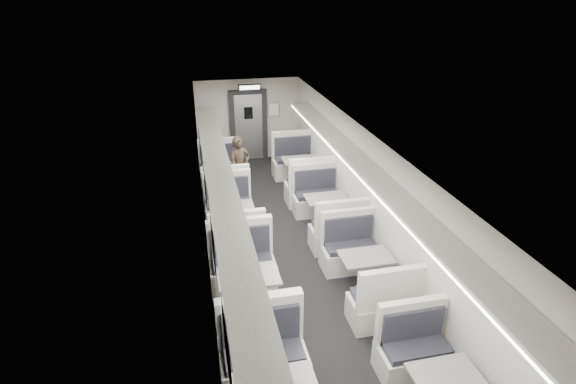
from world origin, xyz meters
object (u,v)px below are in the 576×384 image
booth_right_a (301,174)px  booth_left_b (233,223)px  booth_left_a (223,180)px  booth_right_b (326,213)px  passenger (240,167)px  booth_right_c (365,274)px  vestibule_door (249,126)px  booth_left_c (249,296)px  exit_sign (249,87)px

booth_right_a → booth_left_b: bearing=-132.6°
booth_left_a → booth_right_b: booth_left_a is taller
booth_right_a → passenger: size_ratio=1.51×
passenger → booth_left_a: bearing=144.9°
booth_right_b → booth_right_c: 2.27m
booth_left_a → vestibule_door: (1.00, 2.37, 0.65)m
vestibule_door → booth_right_a: bearing=-67.6°
booth_left_c → booth_right_a: size_ratio=0.99×
passenger → exit_sign: bearing=54.0°
booth_left_a → passenger: 0.58m
booth_right_a → booth_right_c: booth_right_a is taller
booth_left_c → passenger: passenger is taller
exit_sign → booth_left_a: bearing=-118.0°
booth_left_a → booth_left_b: size_ratio=1.02×
booth_right_a → booth_right_b: booth_right_a is taller
booth_left_b → exit_sign: size_ratio=3.44×
exit_sign → booth_left_b: bearing=-103.7°
booth_right_a → booth_right_b: bearing=-90.0°
booth_left_c → exit_sign: exit_sign is taller
booth_left_c → booth_right_c: size_ratio=1.10×
vestibule_door → booth_left_c: bearing=-98.0°
booth_right_a → exit_sign: size_ratio=3.72×
exit_sign → booth_right_b: bearing=-76.3°
booth_right_b → exit_sign: 4.64m
booth_right_b → vestibule_door: 4.76m
booth_left_a → booth_left_c: (0.00, -4.71, 0.02)m
booth_left_a → vestibule_door: bearing=67.1°
vestibule_door → exit_sign: (0.00, -0.49, 1.24)m
booth_left_b → exit_sign: bearing=76.3°
booth_right_c → vestibule_door: 6.98m
booth_left_b → passenger: bearing=78.7°
passenger → exit_sign: exit_sign is taller
booth_right_c → exit_sign: 6.74m
booth_left_a → vestibule_door: vestibule_door is taller
booth_right_b → vestibule_door: vestibule_door is taller
booth_right_c → booth_left_c: bearing=-174.0°
booth_left_c → booth_right_b: size_ratio=1.07×
booth_left_c → booth_right_a: booth_right_a is taller
booth_right_c → booth_right_a: bearing=90.0°
booth_right_c → booth_left_b: bearing=131.4°
booth_right_a → passenger: 1.62m
passenger → exit_sign: size_ratio=2.47×
booth_right_a → booth_left_a: bearing=178.4°
vestibule_door → booth_right_b: bearing=-77.7°
booth_right_b → booth_right_c: bearing=-90.0°
booth_left_a → booth_right_a: bearing=-1.6°
booth_right_b → exit_sign: bearing=103.7°
passenger → booth_left_b: bearing=-121.2°
booth_left_b → booth_right_c: (2.00, -2.27, -0.01)m
booth_left_a → booth_right_c: bearing=-66.0°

